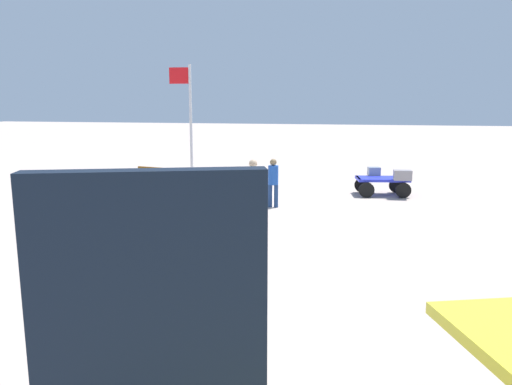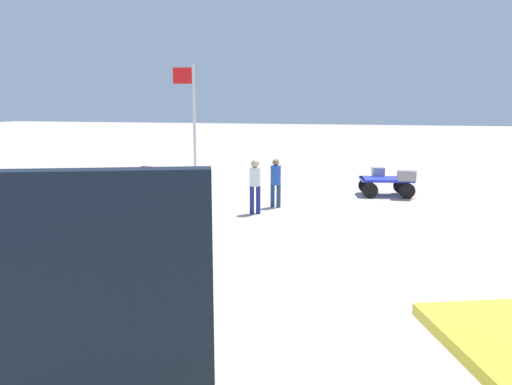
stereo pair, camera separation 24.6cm
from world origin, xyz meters
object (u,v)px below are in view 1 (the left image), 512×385
Objects in this scene: flagpole at (189,121)px; luggage_cart at (382,183)px; suitcase_maroon at (403,175)px; worker_lead at (273,179)px; suitcase_grey at (374,171)px; signboard at (153,181)px; worker_trailing at (253,182)px.

luggage_cart is at bearing -164.28° from flagpole.
worker_lead is at bearing 30.58° from suitcase_maroon.
suitcase_maroon is at bearing 134.65° from suitcase_grey.
signboard is (6.92, 4.71, 0.12)m from suitcase_grey.
signboard is (7.90, 3.72, 0.10)m from suitcase_maroon.
suitcase_grey is at bearing -61.52° from luggage_cart.
worker_trailing is (4.67, 3.61, 0.16)m from suitcase_maroon.
flagpole reaches higher than worker_lead.
luggage_cart is 4.65m from worker_lead.
worker_trailing is (3.69, 4.60, 0.19)m from suitcase_grey.
flagpole is at bearing 10.88° from suitcase_maroon.
worker_trailing is at bearing 45.79° from luggage_cart.
signboard is at bearing 30.19° from luggage_cart.
signboard is (3.66, 1.21, 0.01)m from worker_lead.
flagpole reaches higher than suitcase_maroon.
suitcase_maroon is at bearing 145.95° from luggage_cart.
suitcase_grey is 1.40m from suitcase_maroon.
worker_lead is at bearing -161.68° from signboard.
luggage_cart is at bearing -134.21° from worker_trailing.
worker_trailing is at bearing 37.71° from suitcase_maroon.
suitcase_grey is (0.28, -0.52, 0.35)m from luggage_cart.
suitcase_grey is 7.21m from flagpole.
worker_trailing is (3.97, 4.08, 0.53)m from luggage_cart.
luggage_cart is 1.20× the size of worker_trailing.
luggage_cart is 3.17× the size of suitcase_maroon.
flagpole is (6.51, 2.43, 1.93)m from suitcase_grey.
flagpole is (7.49, 1.44, 1.91)m from suitcase_maroon.
worker_trailing reaches higher than luggage_cart.
suitcase_grey is 4.79m from worker_lead.
flagpole reaches higher than signboard.
luggage_cart is 8.34m from signboard.
suitcase_grey reaches higher than luggage_cart.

